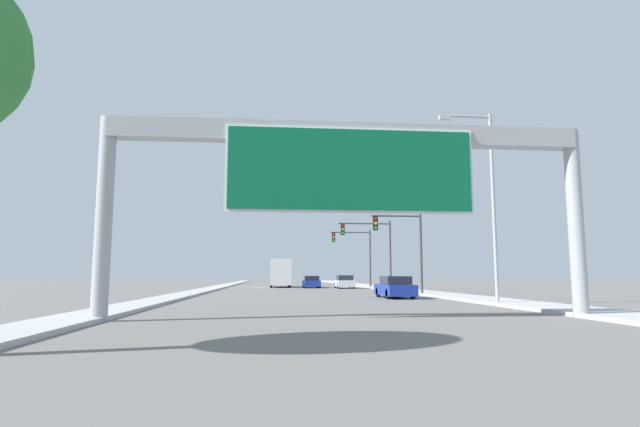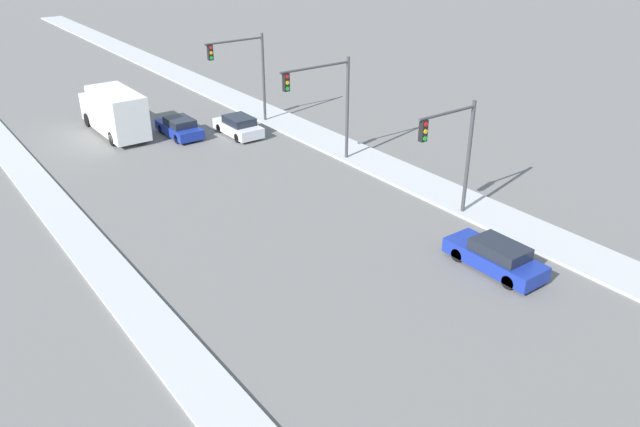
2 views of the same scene
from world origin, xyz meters
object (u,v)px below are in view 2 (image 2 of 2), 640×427
Objects in this scene: car_far_left at (238,126)px; traffic_light_mid_block at (328,95)px; car_near_center at (179,127)px; traffic_light_far_intersection at (246,66)px; car_far_center at (496,257)px; traffic_light_near_intersection at (454,145)px; truck_box_primary at (114,112)px.

car_far_left is 9.38m from traffic_light_mid_block.
car_near_center is at bearing 146.09° from car_far_left.
traffic_light_mid_block reaches higher than traffic_light_far_intersection.
car_far_center is at bearing -82.20° from car_near_center.
traffic_light_mid_block reaches higher than car_far_center.
traffic_light_mid_block is (5.18, -10.74, 3.87)m from car_near_center.
traffic_light_mid_block is at bearing -90.74° from traffic_light_far_intersection.
car_far_center is 0.76× the size of traffic_light_near_intersection.
traffic_light_far_intersection is at bearing -7.96° from car_near_center.
traffic_light_far_intersection is at bearing 41.60° from car_far_left.
traffic_light_mid_block is (8.68, -13.83, 2.83)m from truck_box_primary.
traffic_light_far_intersection reaches higher than car_far_center.
traffic_light_far_intersection is (-0.24, 20.00, 0.33)m from traffic_light_near_intersection.
truck_box_primary is (-7.00, 28.65, 1.02)m from car_far_center.
traffic_light_far_intersection reaches higher than traffic_light_near_intersection.
car_near_center is 0.70× the size of traffic_light_near_intersection.
truck_box_primary is 1.19× the size of traffic_light_far_intersection.
truck_box_primary is 1.19× the size of traffic_light_mid_block.
car_far_center is 15.41m from traffic_light_mid_block.
traffic_light_near_intersection reaches higher than car_far_left.
traffic_light_near_intersection reaches higher than car_near_center.
car_far_left is at bearing -33.91° from car_near_center.
car_far_left is at bearing 96.36° from traffic_light_near_intersection.
traffic_light_mid_block is (1.68, 14.82, 3.85)m from car_far_center.
car_near_center is 0.66× the size of traffic_light_mid_block.
car_near_center is 1.02× the size of car_far_left.
traffic_light_near_intersection is 0.94× the size of traffic_light_far_intersection.
car_near_center is 12.54m from traffic_light_mid_block.
traffic_light_far_intersection is (8.81, -3.83, 2.80)m from truck_box_primary.
car_far_left is 0.65× the size of traffic_light_mid_block.
truck_box_primary is (-3.50, 3.08, 1.04)m from car_near_center.
truck_box_primary is 10.01m from traffic_light_far_intersection.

